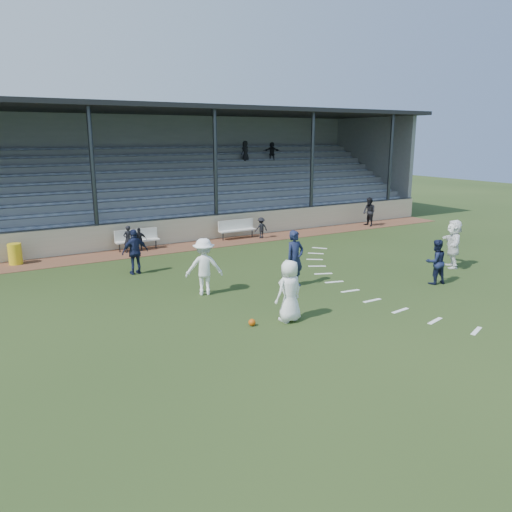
{
  "coord_description": "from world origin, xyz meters",
  "views": [
    {
      "loc": [
        -8.03,
        -11.21,
        5.12
      ],
      "look_at": [
        0.0,
        2.5,
        1.3
      ],
      "focal_mm": 35.0,
      "sensor_mm": 36.0,
      "label": 1
    }
  ],
  "objects_px": {
    "bench_right": "(237,227)",
    "football": "(252,322)",
    "trash_bin": "(15,254)",
    "official": "(369,212)",
    "player_navy_lead": "(295,259)",
    "player_white_lead": "(289,291)",
    "bench_left": "(137,238)"
  },
  "relations": [
    {
      "from": "bench_right",
      "to": "football",
      "type": "bearing_deg",
      "value": -116.8
    },
    {
      "from": "trash_bin",
      "to": "official",
      "type": "height_order",
      "value": "official"
    },
    {
      "from": "bench_right",
      "to": "player_navy_lead",
      "type": "height_order",
      "value": "player_navy_lead"
    },
    {
      "from": "trash_bin",
      "to": "player_white_lead",
      "type": "distance_m",
      "value": 12.55
    },
    {
      "from": "player_white_lead",
      "to": "player_navy_lead",
      "type": "bearing_deg",
      "value": -135.74
    },
    {
      "from": "football",
      "to": "bench_left",
      "type": "bearing_deg",
      "value": 89.17
    },
    {
      "from": "football",
      "to": "official",
      "type": "height_order",
      "value": "official"
    },
    {
      "from": "bench_right",
      "to": "official",
      "type": "height_order",
      "value": "official"
    },
    {
      "from": "player_navy_lead",
      "to": "football",
      "type": "bearing_deg",
      "value": -147.59
    },
    {
      "from": "player_navy_lead",
      "to": "official",
      "type": "height_order",
      "value": "player_navy_lead"
    },
    {
      "from": "bench_right",
      "to": "player_white_lead",
      "type": "xyz_separation_m",
      "value": [
        -4.26,
        -11.1,
        0.31
      ]
    },
    {
      "from": "player_white_lead",
      "to": "trash_bin",
      "type": "bearing_deg",
      "value": -69.58
    },
    {
      "from": "football",
      "to": "player_white_lead",
      "type": "bearing_deg",
      "value": -9.78
    },
    {
      "from": "football",
      "to": "player_navy_lead",
      "type": "relative_size",
      "value": 0.1
    },
    {
      "from": "bench_left",
      "to": "trash_bin",
      "type": "distance_m",
      "value": 5.12
    },
    {
      "from": "football",
      "to": "player_navy_lead",
      "type": "bearing_deg",
      "value": 38.58
    },
    {
      "from": "bench_left",
      "to": "player_white_lead",
      "type": "xyz_separation_m",
      "value": [
        0.95,
        -11.1,
        0.31
      ]
    },
    {
      "from": "football",
      "to": "bench_right",
      "type": "bearing_deg",
      "value": 63.8
    },
    {
      "from": "bench_right",
      "to": "trash_bin",
      "type": "height_order",
      "value": "bench_right"
    },
    {
      "from": "player_white_lead",
      "to": "official",
      "type": "height_order",
      "value": "player_white_lead"
    },
    {
      "from": "bench_right",
      "to": "trash_bin",
      "type": "bearing_deg",
      "value": -179.92
    },
    {
      "from": "player_navy_lead",
      "to": "official",
      "type": "distance_m",
      "value": 13.04
    },
    {
      "from": "player_navy_lead",
      "to": "trash_bin",
      "type": "bearing_deg",
      "value": 128.44
    },
    {
      "from": "player_white_lead",
      "to": "player_navy_lead",
      "type": "height_order",
      "value": "player_navy_lead"
    },
    {
      "from": "official",
      "to": "football",
      "type": "bearing_deg",
      "value": -49.53
    },
    {
      "from": "bench_left",
      "to": "trash_bin",
      "type": "bearing_deg",
      "value": -178.26
    },
    {
      "from": "bench_right",
      "to": "official",
      "type": "relative_size",
      "value": 1.21
    },
    {
      "from": "bench_left",
      "to": "football",
      "type": "distance_m",
      "value": 10.92
    },
    {
      "from": "bench_right",
      "to": "bench_left",
      "type": "bearing_deg",
      "value": 179.46
    },
    {
      "from": "bench_right",
      "to": "player_navy_lead",
      "type": "bearing_deg",
      "value": -105.25
    },
    {
      "from": "bench_left",
      "to": "football",
      "type": "bearing_deg",
      "value": -90.39
    },
    {
      "from": "trash_bin",
      "to": "football",
      "type": "relative_size",
      "value": 4.27
    }
  ]
}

